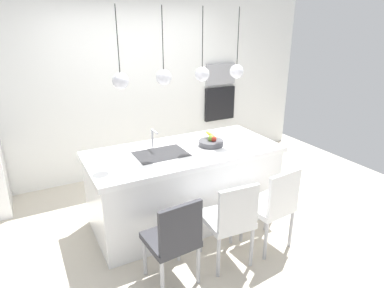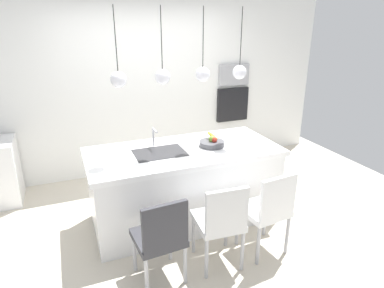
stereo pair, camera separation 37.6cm
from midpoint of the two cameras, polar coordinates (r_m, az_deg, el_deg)
name	(u,v)px [view 2 (the right image)]	position (r m, az deg, el deg)	size (l,w,h in m)	color
floor	(184,217)	(4.15, 1.34, -12.56)	(6.60, 6.60, 0.00)	beige
back_wall	(146,88)	(5.13, -5.88, 9.51)	(6.00, 0.10, 2.60)	white
kitchen_island	(184,185)	(3.93, 1.40, -7.03)	(2.16, 0.99, 0.89)	white
sink_basin	(160,153)	(3.65, -2.63, -1.63)	(0.56, 0.40, 0.02)	#2D2D30
faucet	(154,135)	(3.79, -3.73, 1.57)	(0.02, 0.17, 0.22)	silver
fruit_bowl	(212,143)	(3.85, 6.26, 0.19)	(0.29, 0.29, 0.15)	#4C4C51
microwave	(234,75)	(5.63, 9.08, 11.65)	(0.54, 0.08, 0.34)	#9E9EA3
oven	(232,104)	(5.72, 8.80, 6.70)	(0.56, 0.08, 0.56)	black
chair_near	(161,236)	(3.01, -1.72, -15.65)	(0.45, 0.45, 0.87)	#333338
chair_middle	(220,220)	(3.21, 8.35, -12.89)	(0.45, 0.48, 0.90)	silver
chair_far	(268,208)	(3.47, 16.03, -10.63)	(0.47, 0.45, 0.91)	white
pendant_light_left	(119,79)	(3.32, -9.30, 10.88)	(0.16, 0.16, 0.76)	silver
pendant_light_center_left	(163,77)	(3.45, -1.91, 11.46)	(0.16, 0.16, 0.76)	silver
pendant_light_center_right	(203,74)	(3.62, 4.90, 11.83)	(0.16, 0.16, 0.76)	silver
pendant_light_right	(240,72)	(3.84, 11.01, 12.02)	(0.16, 0.16, 0.76)	silver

